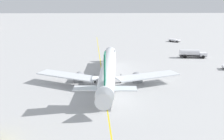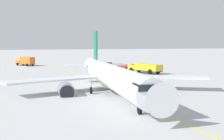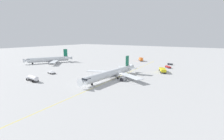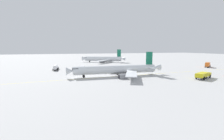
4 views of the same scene
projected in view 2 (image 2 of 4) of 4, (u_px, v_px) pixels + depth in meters
ground_plane at (118, 89)px, 56.79m from camera, size 600.00×600.00×0.00m
airliner_main at (112, 78)px, 51.17m from camera, size 43.18×35.09×11.06m
catering_truck_truck at (26, 61)px, 112.13m from camera, size 8.18×6.70×3.10m
baggage_truck_truck at (106, 64)px, 113.15m from camera, size 2.14×3.79×1.22m
ops_pickup_truck at (123, 66)px, 100.54m from camera, size 5.21×5.02×1.41m
fire_tender_truck at (145, 68)px, 85.10m from camera, size 10.60×6.94×2.50m
taxiway_centreline at (123, 95)px, 50.28m from camera, size 147.56×7.72×0.01m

